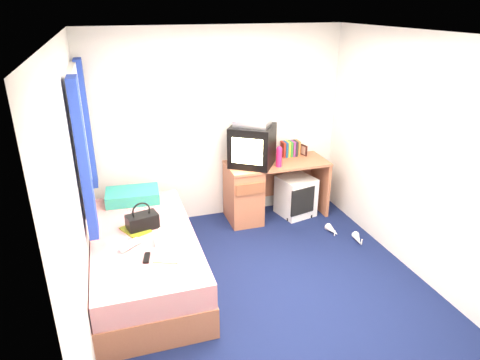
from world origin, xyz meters
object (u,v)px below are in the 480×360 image
object	(u,v)px
storage_cube	(296,196)
white_heels	(345,235)
water_bottle	(129,245)
picture_frame	(304,150)
aerosol_can	(264,155)
pink_water_bottle	(279,158)
remote_control	(147,258)
desk	(256,189)
bed	(145,259)
magazine	(135,230)
handbag	(142,221)
towel	(171,238)
colour_swatch_fan	(166,261)
crt_tv	(252,145)
pillow	(133,196)
vcr	(253,122)

from	to	relation	value
storage_cube	white_heels	world-z (taller)	storage_cube
water_bottle	white_heels	distance (m)	2.59
picture_frame	aerosol_can	size ratio (longest dim) A/B	0.82
pink_water_bottle	white_heels	xyz separation A→B (m)	(0.62, -0.67, -0.83)
aerosol_can	remote_control	distance (m)	2.24
desk	picture_frame	size ratio (longest dim) A/B	9.29
bed	storage_cube	bearing A→B (deg)	24.42
bed	magazine	size ratio (longest dim) A/B	7.14
handbag	towel	size ratio (longest dim) A/B	1.24
picture_frame	remote_control	world-z (taller)	picture_frame
aerosol_can	colour_swatch_fan	distance (m)	2.20
white_heels	water_bottle	bearing A→B (deg)	-171.40
picture_frame	storage_cube	bearing A→B (deg)	-144.00
crt_tv	picture_frame	distance (m)	0.81
magazine	desk	bearing A→B (deg)	29.08
pillow	picture_frame	xyz separation A→B (m)	(2.26, 0.31, 0.22)
water_bottle	remote_control	distance (m)	0.26
colour_swatch_fan	vcr	bearing A→B (deg)	49.38
colour_swatch_fan	crt_tv	bearing A→B (deg)	49.36
pillow	storage_cube	distance (m)	2.12
remote_control	crt_tv	bearing A→B (deg)	55.94
bed	remote_control	size ratio (longest dim) A/B	12.50
bed	pink_water_bottle	size ratio (longest dim) A/B	8.58
bed	magazine	bearing A→B (deg)	119.29
storage_cube	magazine	world-z (taller)	magazine
bed	remote_control	xyz separation A→B (m)	(-0.01, -0.44, 0.28)
crt_tv	magazine	size ratio (longest dim) A/B	2.43
pillow	pink_water_bottle	size ratio (longest dim) A/B	2.52
vcr	white_heels	bearing A→B (deg)	-5.94
colour_swatch_fan	storage_cube	bearing A→B (deg)	37.55
picture_frame	colour_swatch_fan	world-z (taller)	picture_frame
crt_tv	handbag	xyz separation A→B (m)	(-1.45, -0.86, -0.38)
remote_control	desk	bearing A→B (deg)	54.83
bed	white_heels	size ratio (longest dim) A/B	3.93
colour_swatch_fan	magazine	bearing A→B (deg)	108.04
storage_cube	colour_swatch_fan	distance (m)	2.42
pillow	aerosol_can	size ratio (longest dim) A/B	3.45
desk	storage_cube	size ratio (longest dim) A/B	2.49
remote_control	colour_swatch_fan	bearing A→B (deg)	-20.33
bed	handbag	bearing A→B (deg)	84.95
water_bottle	pink_water_bottle	bearing A→B (deg)	28.94
desk	crt_tv	xyz separation A→B (m)	(-0.06, 0.00, 0.60)
bed	colour_swatch_fan	xyz separation A→B (m)	(0.15, -0.53, 0.28)
crt_tv	water_bottle	size ratio (longest dim) A/B	3.40
storage_cube	towel	distance (m)	2.17
remote_control	vcr	bearing A→B (deg)	55.96
pink_water_bottle	water_bottle	size ratio (longest dim) A/B	1.17
aerosol_can	towel	world-z (taller)	aerosol_can
desk	vcr	bearing A→B (deg)	176.02
picture_frame	crt_tv	bearing A→B (deg)	177.90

